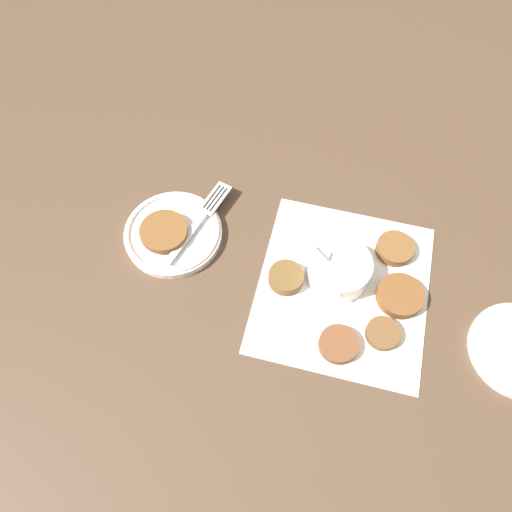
{
  "coord_description": "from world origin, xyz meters",
  "views": [
    {
      "loc": [
        0.39,
        -0.09,
        0.79
      ],
      "look_at": [
        -0.02,
        -0.15,
        0.02
      ],
      "focal_mm": 35.0,
      "sensor_mm": 36.0,
      "label": 1
    }
  ],
  "objects_px": {
    "sauce_bowl": "(340,270)",
    "fork": "(204,214)",
    "fritter_on_plate": "(164,231)",
    "serving_plate": "(173,233)"
  },
  "relations": [
    {
      "from": "fork",
      "to": "fritter_on_plate",
      "type": "bearing_deg",
      "value": -52.11
    },
    {
      "from": "sauce_bowl",
      "to": "fork",
      "type": "xyz_separation_m",
      "value": [
        -0.09,
        -0.25,
        -0.0
      ]
    },
    {
      "from": "serving_plate",
      "to": "fritter_on_plate",
      "type": "relative_size",
      "value": 2.07
    },
    {
      "from": "serving_plate",
      "to": "fork",
      "type": "height_order",
      "value": "fork"
    },
    {
      "from": "fritter_on_plate",
      "to": "fork",
      "type": "relative_size",
      "value": 0.46
    },
    {
      "from": "serving_plate",
      "to": "sauce_bowl",
      "type": "bearing_deg",
      "value": 81.63
    },
    {
      "from": "fritter_on_plate",
      "to": "fork",
      "type": "height_order",
      "value": "fritter_on_plate"
    },
    {
      "from": "fritter_on_plate",
      "to": "sauce_bowl",
      "type": "bearing_deg",
      "value": 83.53
    },
    {
      "from": "sauce_bowl",
      "to": "fritter_on_plate",
      "type": "distance_m",
      "value": 0.32
    },
    {
      "from": "sauce_bowl",
      "to": "fritter_on_plate",
      "type": "height_order",
      "value": "sauce_bowl"
    }
  ]
}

